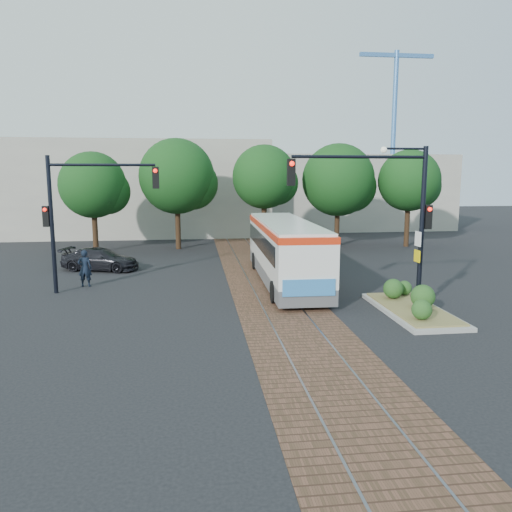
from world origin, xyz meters
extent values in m
plane|color=black|center=(0.00, 0.00, 0.00)|extent=(120.00, 120.00, 0.00)
cube|color=brown|center=(0.00, 4.00, 0.01)|extent=(3.60, 40.00, 0.01)
cube|color=slate|center=(-0.75, 4.00, 0.01)|extent=(0.06, 40.00, 0.01)
cube|color=slate|center=(0.75, 4.00, 0.01)|extent=(0.06, 40.00, 0.01)
cylinder|color=#382314|center=(-10.00, 16.00, 1.43)|extent=(0.36, 0.36, 2.86)
sphere|color=#143F14|center=(-10.00, 16.00, 4.51)|extent=(4.40, 4.40, 4.40)
cylinder|color=#382314|center=(-4.50, 16.80, 1.56)|extent=(0.36, 0.36, 3.12)
sphere|color=#143F14|center=(-4.50, 16.80, 5.07)|extent=(5.20, 5.20, 5.20)
cylinder|color=#382314|center=(1.50, 16.00, 1.69)|extent=(0.36, 0.36, 3.39)
sphere|color=#143F14|center=(1.50, 16.00, 5.04)|extent=(4.40, 4.40, 4.40)
cylinder|color=#382314|center=(7.00, 16.80, 1.43)|extent=(0.36, 0.36, 2.86)
sphere|color=#143F14|center=(7.00, 16.80, 4.81)|extent=(5.20, 5.20, 5.20)
cylinder|color=#382314|center=(12.00, 16.00, 1.56)|extent=(0.36, 0.36, 3.12)
sphere|color=#143F14|center=(12.00, 16.00, 4.77)|extent=(4.40, 4.40, 4.40)
cube|color=#ADA899|center=(-8.00, 28.00, 4.00)|extent=(22.00, 12.00, 8.00)
cube|color=#ADA899|center=(12.00, 30.00, 3.50)|extent=(18.00, 10.00, 7.00)
cylinder|color=#3F72B2|center=(18.00, 34.00, 9.00)|extent=(0.50, 0.50, 18.00)
cube|color=#3F72B2|center=(18.00, 34.00, 17.50)|extent=(8.00, 0.40, 0.40)
cube|color=#4E4E50|center=(0.98, 5.03, 0.51)|extent=(2.49, 11.12, 0.65)
cube|color=white|center=(0.98, 5.03, 1.71)|extent=(2.51, 11.12, 1.75)
cube|color=black|center=(0.98, 5.31, 1.99)|extent=(2.55, 10.01, 0.83)
cube|color=red|center=(0.98, 5.03, 2.72)|extent=(2.55, 11.12, 0.28)
cube|color=white|center=(0.98, 5.03, 2.91)|extent=(2.43, 10.75, 0.13)
cube|color=black|center=(0.89, -0.37, 2.08)|extent=(1.48, 0.14, 0.83)
cube|color=#2F76BC|center=(0.89, -0.53, 0.97)|extent=(2.03, 0.09, 0.65)
cube|color=orange|center=(2.17, 4.09, 1.15)|extent=(0.13, 4.16, 1.02)
cylinder|color=black|center=(-0.15, 1.08, 0.46)|extent=(0.34, 0.93, 0.92)
cylinder|color=black|center=(1.98, 1.04, 0.46)|extent=(0.34, 0.93, 0.92)
cylinder|color=black|center=(-0.02, 8.56, 0.46)|extent=(0.34, 0.93, 0.92)
cylinder|color=black|center=(2.10, 8.52, 0.46)|extent=(0.34, 0.93, 0.92)
cube|color=gray|center=(4.80, -1.00, 0.07)|extent=(2.20, 5.20, 0.15)
cube|color=olive|center=(4.80, -1.00, 0.19)|extent=(1.90, 4.80, 0.08)
sphere|color=#1E4719|center=(4.40, -2.60, 0.58)|extent=(0.70, 0.70, 0.70)
sphere|color=#1E4719|center=(5.10, -1.20, 0.68)|extent=(0.90, 0.90, 0.90)
sphere|color=#1E4719|center=(4.60, 0.40, 0.63)|extent=(0.80, 0.80, 0.80)
sphere|color=#1E4719|center=(5.30, 0.90, 0.53)|extent=(0.60, 0.60, 0.60)
cylinder|color=black|center=(5.10, -0.80, 3.21)|extent=(0.18, 0.18, 6.00)
cylinder|color=black|center=(2.60, -0.80, 5.81)|extent=(5.00, 0.12, 0.12)
cube|color=black|center=(0.10, -0.80, 5.26)|extent=(0.28, 0.22, 0.95)
sphere|color=#FF190C|center=(0.10, -0.94, 5.56)|extent=(0.18, 0.18, 0.18)
cube|color=black|center=(5.32, -0.80, 3.61)|extent=(0.26, 0.20, 0.90)
sphere|color=#FF190C|center=(5.32, -0.93, 3.92)|extent=(0.16, 0.16, 0.16)
cube|color=white|center=(4.92, -0.92, 2.81)|extent=(0.04, 0.45, 0.55)
cube|color=yellow|center=(4.92, -0.92, 2.17)|extent=(0.04, 0.45, 0.45)
cylinder|color=black|center=(4.30, -0.80, 6.12)|extent=(1.60, 0.08, 0.08)
sphere|color=silver|center=(3.50, -0.80, 6.06)|extent=(0.24, 0.24, 0.24)
cylinder|color=black|center=(-9.50, 4.00, 3.00)|extent=(0.18, 0.18, 6.00)
cylinder|color=black|center=(-7.25, 4.00, 5.60)|extent=(4.50, 0.12, 0.12)
cube|color=black|center=(-5.00, 4.00, 5.05)|extent=(0.28, 0.22, 0.95)
sphere|color=#FF190C|center=(-5.00, 3.86, 5.35)|extent=(0.18, 0.18, 0.18)
cube|color=black|center=(-9.72, 4.00, 3.40)|extent=(0.26, 0.20, 0.90)
sphere|color=#FF190C|center=(-9.72, 3.87, 3.70)|extent=(0.16, 0.16, 0.16)
imported|color=black|center=(-8.47, 5.17, 0.87)|extent=(0.65, 0.44, 1.74)
imported|color=black|center=(-8.52, 9.30, 0.61)|extent=(4.53, 2.86, 1.22)
camera|label=1|loc=(-3.36, -18.48, 5.18)|focal=35.00mm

